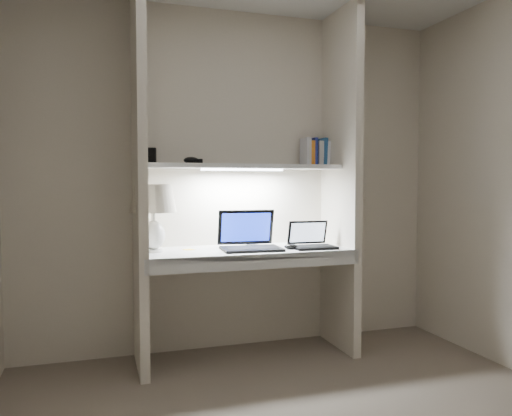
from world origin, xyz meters
name	(u,v)px	position (x,y,z in m)	size (l,w,h in m)	color
back_wall	(236,181)	(0.00, 1.50, 1.25)	(3.20, 0.01, 2.50)	beige
alcove_panel_left	(139,180)	(-0.73, 1.23, 1.25)	(0.06, 0.55, 2.50)	beige
alcove_panel_right	(341,181)	(0.73, 1.23, 1.25)	(0.06, 0.55, 2.50)	beige
desk	(247,252)	(0.00, 1.23, 0.75)	(1.40, 0.55, 0.04)	white
desk_apron	(258,262)	(0.00, 0.96, 0.72)	(1.46, 0.03, 0.10)	silver
shelf	(243,167)	(0.00, 1.32, 1.35)	(1.40, 0.36, 0.03)	silver
strip_light	(243,170)	(0.00, 1.32, 1.33)	(0.60, 0.04, 0.01)	white
table_lamp	(153,206)	(-0.64, 1.26, 1.08)	(0.31, 0.31, 0.46)	white
laptop_main	(249,240)	(0.02, 1.22, 0.83)	(0.43, 0.37, 0.27)	black
laptop_netbook	(312,242)	(0.46, 1.14, 0.81)	(0.31, 0.27, 0.19)	black
speaker	(251,236)	(0.10, 1.45, 0.83)	(0.09, 0.06, 0.13)	silver
mouse	(291,247)	(0.29, 1.12, 0.79)	(0.10, 0.06, 0.04)	black
cable_coil	(264,248)	(0.11, 1.17, 0.78)	(0.10, 0.10, 0.01)	black
sticky_note	(189,250)	(-0.40, 1.31, 0.77)	(0.07, 0.07, 0.00)	yellow
book_row	(315,153)	(0.60, 1.40, 1.46)	(0.20, 0.14, 0.21)	white
shelf_box	(151,156)	(-0.64, 1.35, 1.42)	(0.06, 0.04, 0.11)	black
shelf_gadget	(191,160)	(-0.36, 1.37, 1.39)	(0.12, 0.08, 0.05)	black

